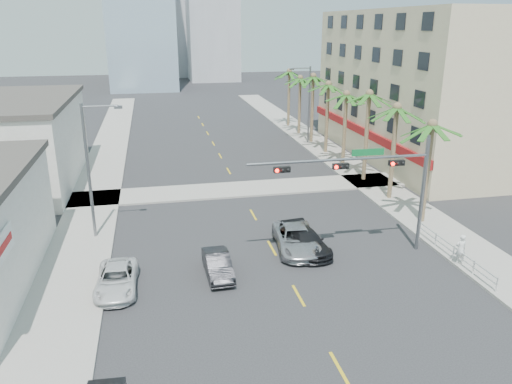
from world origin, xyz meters
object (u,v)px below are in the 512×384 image
car_lane_left (218,265)px  car_lane_center (296,239)px  car_lane_right (306,241)px  pedestrian (461,249)px  traffic_signal_mast (376,176)px  car_parked_far (117,279)px

car_lane_left → car_lane_center: size_ratio=0.74×
car_lane_left → car_lane_right: size_ratio=0.84×
car_lane_right → pedestrian: 9.10m
car_lane_left → car_lane_right: bearing=16.8°
car_lane_left → car_lane_center: (5.30, 2.33, 0.10)m
car_lane_left → car_lane_right: (5.86, 1.97, 0.03)m
pedestrian → car_lane_left: bearing=-4.8°
car_lane_right → car_lane_left: bearing=-169.0°
traffic_signal_mast → pedestrian: (4.52, -2.56, -3.99)m
car_parked_far → car_lane_left: bearing=7.8°
traffic_signal_mast → pedestrian: traffic_signal_mast is taller
car_lane_center → traffic_signal_mast: bearing=-13.8°
car_lane_center → pedestrian: bearing=-19.2°
car_lane_left → car_lane_center: bearing=21.9°
traffic_signal_mast → car_lane_center: size_ratio=2.07×
traffic_signal_mast → car_lane_right: size_ratio=2.36×
car_lane_center → car_lane_right: car_lane_center is taller
car_lane_center → car_parked_far: bearing=-159.5°
car_parked_far → car_lane_center: car_lane_center is taller
car_lane_right → traffic_signal_mast: bearing=-24.6°
car_lane_left → car_lane_center: 5.79m
car_parked_far → car_lane_left: size_ratio=1.16×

